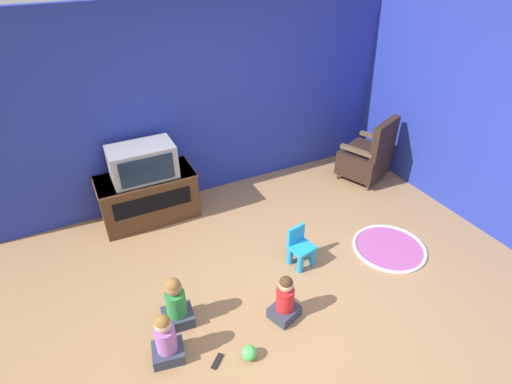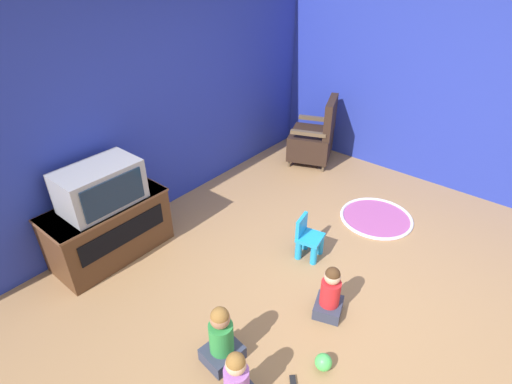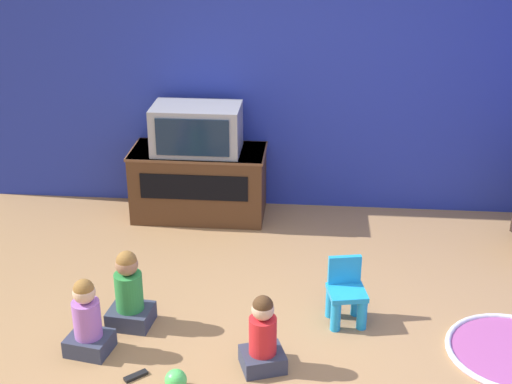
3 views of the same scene
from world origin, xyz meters
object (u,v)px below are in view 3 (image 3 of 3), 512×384
Objects in this scene: tv_cabinet at (199,182)px; toy_ball at (176,380)px; remote_control at (136,376)px; television at (197,129)px; yellow_kid_chair at (346,296)px; child_watching_right at (263,337)px; child_watching_center at (87,321)px; child_watching_left at (129,293)px.

tv_cabinet is 8.86× the size of toy_ball.
tv_cabinet reaches higher than remote_control.
television is 1.65× the size of yellow_kid_chair.
remote_control is at bearing 173.10° from child_watching_right.
remote_control is at bearing 161.71° from toy_ball.
tv_cabinet reaches higher than yellow_kid_chair.
tv_cabinet is 2.30× the size of child_watching_right.
child_watching_right is 3.63× the size of remote_control.
child_watching_center is 3.74× the size of remote_control.
toy_ball is at bearing -84.31° from tv_cabinet.
toy_ball is at bearing -49.71° from child_watching_left.
tv_cabinet is at bearing 95.69° from toy_ball.
remote_control is at bearing -66.95° from child_watching_left.
toy_ball reaches higher than remote_control.
toy_ball is (0.43, -0.65, -0.18)m from child_watching_left.
child_watching_right is at bearing -29.56° from remote_control.
television is at bearing -90.00° from tv_cabinet.
tv_cabinet is 0.50m from television.
tv_cabinet is 2.27m from child_watching_right.
child_watching_right is at bearing -143.96° from yellow_kid_chair.
child_watching_left is 0.63m from remote_control.
child_watching_left is 0.37m from child_watching_center.
tv_cabinet is at bearing 117.58° from yellow_kid_chair.
child_watching_center is (-1.64, -0.49, 0.03)m from yellow_kid_chair.
child_watching_left is at bearing 70.29° from child_watching_center.
tv_cabinet is at bearing 90.11° from child_watching_center.
child_watching_left is (-0.19, -1.72, -0.58)m from television.
television reaches higher than remote_control.
child_watching_left is at bearing 175.70° from yellow_kid_chair.
television is at bearing 47.50° from remote_control.
child_watching_right is 0.81m from remote_control.
television reaches higher than tv_cabinet.
child_watching_right is (-0.52, -0.56, 0.03)m from yellow_kid_chair.
child_watching_right is (0.93, -0.39, -0.02)m from child_watching_left.
child_watching_center is at bearing 104.81° from remote_control.
child_watching_right is at bearing 27.04° from toy_ball.
remote_control is at bearing -90.71° from television.
child_watching_left reaches higher than child_watching_right.
child_watching_left is at bearing -96.34° from tv_cabinet.
child_watching_center is 0.72m from toy_ball.
child_watching_center is at bearing 157.36° from child_watching_right.
child_watching_left reaches higher than child_watching_center.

